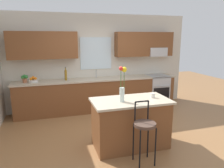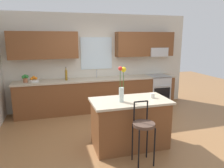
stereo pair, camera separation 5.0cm
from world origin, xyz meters
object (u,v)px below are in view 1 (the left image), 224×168
at_px(fruit_bowl_oranges, 33,80).
at_px(oven_range, 157,90).
at_px(bottle_olive_oil, 66,75).
at_px(potted_plant_small, 25,78).
at_px(mug_ceramic, 153,95).
at_px(kitchen_island, 130,123).
at_px(flower_vase, 122,86).
at_px(bar_stool_near, 145,127).

bearing_deg(fruit_bowl_oranges, oven_range, -0.45).
xyz_separation_m(bottle_olive_oil, potted_plant_small, (-1.03, 0.00, -0.03)).
distance_m(mug_ceramic, potted_plant_small, 3.31).
bearing_deg(potted_plant_small, mug_ceramic, -41.67).
xyz_separation_m(kitchen_island, flower_vase, (-0.19, -0.06, 0.75)).
relative_size(mug_ceramic, potted_plant_small, 0.43).
bearing_deg(kitchen_island, fruit_bowl_oranges, 129.32).
xyz_separation_m(kitchen_island, bar_stool_near, (0.00, -0.60, 0.17)).
bearing_deg(bar_stool_near, flower_vase, 109.49).
bearing_deg(potted_plant_small, bar_stool_near, -54.35).
bearing_deg(mug_ceramic, oven_range, 59.38).
height_order(bar_stool_near, potted_plant_small, potted_plant_small).
bearing_deg(mug_ceramic, flower_vase, -173.72).
bearing_deg(bottle_olive_oil, fruit_bowl_oranges, 179.77).
bearing_deg(bar_stool_near, fruit_bowl_oranges, 122.75).
distance_m(bar_stool_near, mug_ceramic, 0.83).
height_order(kitchen_island, bar_stool_near, bar_stool_near).
xyz_separation_m(bar_stool_near, mug_ceramic, (0.45, 0.61, 0.33)).
distance_m(flower_vase, mug_ceramic, 0.70).
distance_m(kitchen_island, bar_stool_near, 0.63).
height_order(mug_ceramic, fruit_bowl_oranges, fruit_bowl_oranges).
xyz_separation_m(mug_ceramic, bottle_olive_oil, (-1.44, 2.20, 0.10)).
distance_m(bar_stool_near, bottle_olive_oil, 3.01).
bearing_deg(bar_stool_near, bottle_olive_oil, 109.36).
distance_m(kitchen_island, mug_ceramic, 0.68).
bearing_deg(bottle_olive_oil, potted_plant_small, 179.99).
bearing_deg(bar_stool_near, mug_ceramic, 53.58).
xyz_separation_m(bar_stool_near, bottle_olive_oil, (-0.99, 2.81, 0.43)).
bearing_deg(oven_range, mug_ceramic, -120.62).
bearing_deg(potted_plant_small, flower_vase, -51.19).
xyz_separation_m(bar_stool_near, flower_vase, (-0.19, 0.54, 0.58)).
distance_m(mug_ceramic, bottle_olive_oil, 2.63).
relative_size(oven_range, potted_plant_small, 4.37).
xyz_separation_m(flower_vase, potted_plant_small, (-1.83, 2.27, -0.18)).
bearing_deg(bar_stool_near, potted_plant_small, 125.65).
height_order(mug_ceramic, bottle_olive_oil, bottle_olive_oil).
bearing_deg(kitchen_island, potted_plant_small, 132.42).
relative_size(oven_range, mug_ceramic, 10.22).
relative_size(bar_stool_near, flower_vase, 1.63).
bearing_deg(potted_plant_small, fruit_bowl_oranges, 0.87).
relative_size(oven_range, fruit_bowl_oranges, 3.83).
xyz_separation_m(oven_range, mug_ceramic, (-1.29, -2.17, 0.51)).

